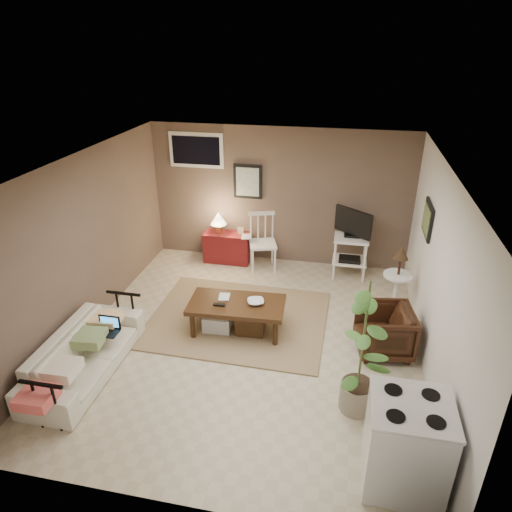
% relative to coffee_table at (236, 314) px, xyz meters
% --- Properties ---
extents(floor, '(5.00, 5.00, 0.00)m').
position_rel_coffee_table_xyz_m(floor, '(0.21, -0.15, -0.27)').
color(floor, '#C1B293').
rests_on(floor, ground).
extents(art_back, '(0.50, 0.03, 0.60)m').
position_rel_coffee_table_xyz_m(art_back, '(-0.34, 2.33, 1.18)').
color(art_back, black).
extents(art_right, '(0.03, 0.60, 0.45)m').
position_rel_coffee_table_xyz_m(art_right, '(2.43, 0.90, 1.25)').
color(art_right, black).
extents(window, '(0.96, 0.03, 0.60)m').
position_rel_coffee_table_xyz_m(window, '(-1.24, 2.33, 1.68)').
color(window, white).
extents(rug, '(2.54, 2.04, 0.02)m').
position_rel_coffee_table_xyz_m(rug, '(-0.05, 0.28, -0.26)').
color(rug, '#947D56').
rests_on(rug, floor).
extents(coffee_table, '(1.33, 0.74, 0.49)m').
position_rel_coffee_table_xyz_m(coffee_table, '(0.00, 0.00, 0.00)').
color(coffee_table, '#3C2110').
rests_on(coffee_table, floor).
extents(sofa, '(0.54, 1.84, 0.72)m').
position_rel_coffee_table_xyz_m(sofa, '(-1.59, -1.19, 0.09)').
color(sofa, silver).
rests_on(sofa, floor).
extents(sofa_pillows, '(0.35, 1.75, 0.12)m').
position_rel_coffee_table_xyz_m(sofa_pillows, '(-1.55, -1.41, 0.17)').
color(sofa_pillows, '#F7E7CC').
rests_on(sofa_pillows, sofa).
extents(sofa_end_rails, '(0.49, 1.84, 0.62)m').
position_rel_coffee_table_xyz_m(sofa_end_rails, '(-1.49, -1.19, 0.04)').
color(sofa_end_rails, black).
rests_on(sofa_end_rails, floor).
extents(laptop, '(0.28, 0.21, 0.19)m').
position_rel_coffee_table_xyz_m(laptop, '(-1.42, -0.88, 0.19)').
color(laptop, black).
rests_on(laptop, sofa).
extents(red_console, '(0.82, 0.36, 0.95)m').
position_rel_coffee_table_xyz_m(red_console, '(-0.69, 2.09, 0.05)').
color(red_console, maroon).
rests_on(red_console, floor).
extents(spindle_chair, '(0.56, 0.56, 0.99)m').
position_rel_coffee_table_xyz_m(spindle_chair, '(-0.01, 1.96, 0.19)').
color(spindle_chair, white).
rests_on(spindle_chair, floor).
extents(tv_stand, '(0.60, 0.47, 1.20)m').
position_rel_coffee_table_xyz_m(tv_stand, '(1.49, 1.97, 0.36)').
color(tv_stand, white).
rests_on(tv_stand, floor).
extents(side_table, '(0.41, 0.41, 1.10)m').
position_rel_coffee_table_xyz_m(side_table, '(2.17, 0.90, 0.41)').
color(side_table, white).
rests_on(side_table, floor).
extents(armchair, '(0.73, 0.76, 0.69)m').
position_rel_coffee_table_xyz_m(armchair, '(1.97, -0.04, 0.07)').
color(armchair, black).
rests_on(armchair, floor).
extents(potted_plant, '(0.41, 0.41, 1.64)m').
position_rel_coffee_table_xyz_m(potted_plant, '(1.64, -1.14, 0.60)').
color(potted_plant, gray).
rests_on(potted_plant, floor).
extents(stove, '(0.71, 0.66, 0.93)m').
position_rel_coffee_table_xyz_m(stove, '(2.05, -2.00, 0.19)').
color(stove, silver).
rests_on(stove, floor).
extents(bowl, '(0.23, 0.12, 0.22)m').
position_rel_coffee_table_xyz_m(bowl, '(0.27, 0.03, 0.30)').
color(bowl, '#3C2110').
rests_on(bowl, coffee_table).
extents(book_table, '(0.15, 0.04, 0.20)m').
position_rel_coffee_table_xyz_m(book_table, '(-0.26, 0.09, 0.29)').
color(book_table, '#3C2110').
rests_on(book_table, coffee_table).
extents(book_console, '(0.17, 0.05, 0.23)m').
position_rel_coffee_table_xyz_m(book_console, '(-0.39, 1.98, 0.39)').
color(book_console, '#3C2110').
rests_on(book_console, red_console).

